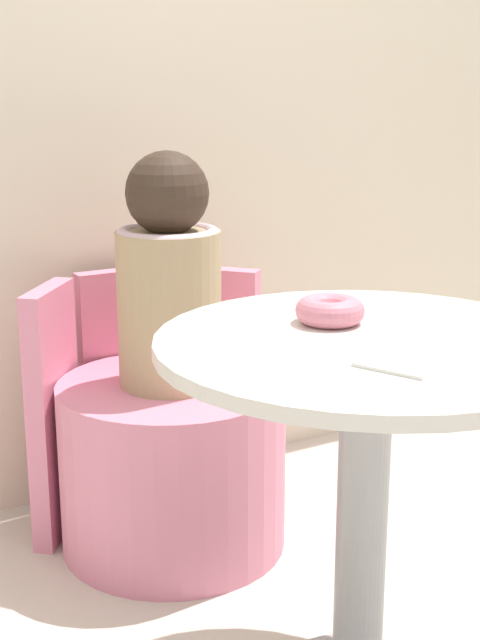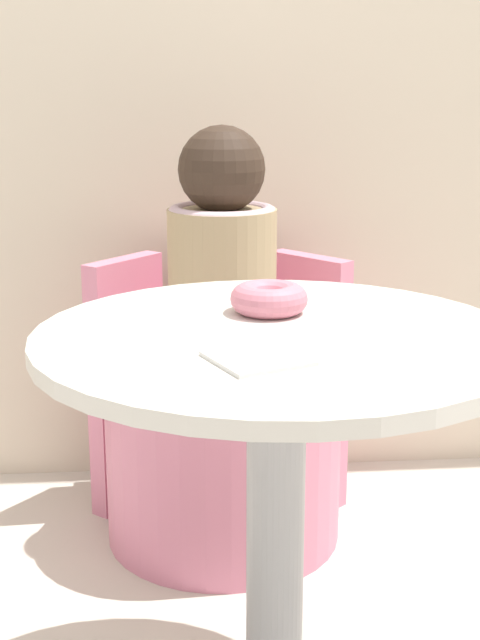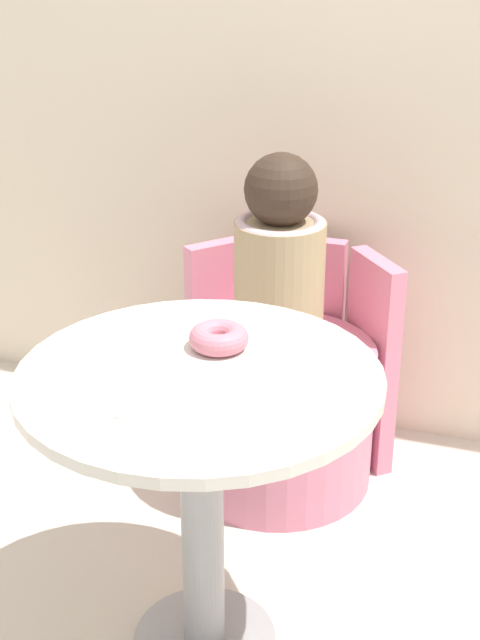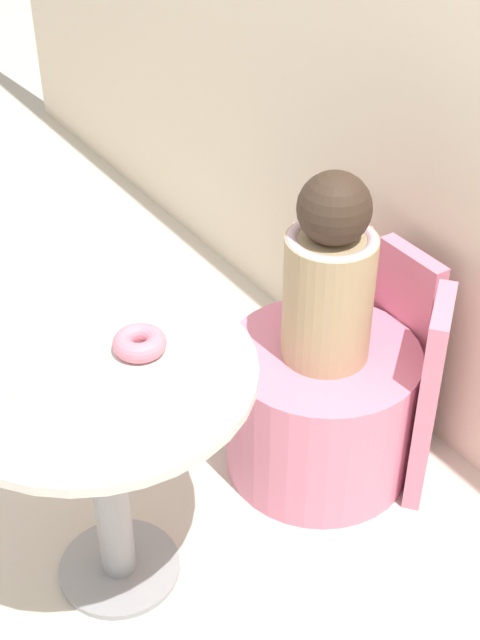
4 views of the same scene
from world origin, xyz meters
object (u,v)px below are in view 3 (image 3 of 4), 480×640
(round_table, at_px, (201,443))
(donut, at_px, (217,338))
(child_figure, at_px, (280,262))
(tub_chair, at_px, (277,414))

(round_table, relative_size, donut, 5.87)
(round_table, xyz_separation_m, child_figure, (-0.04, 0.69, 0.14))
(tub_chair, height_order, donut, donut)
(round_table, xyz_separation_m, donut, (-0.00, 0.11, 0.19))
(donut, bearing_deg, tub_chair, 93.49)
(child_figure, xyz_separation_m, donut, (0.04, -0.58, 0.04))
(round_table, height_order, donut, donut)
(round_table, bearing_deg, tub_chair, 93.26)
(tub_chair, bearing_deg, child_figure, -88.21)
(tub_chair, distance_m, donut, 0.77)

